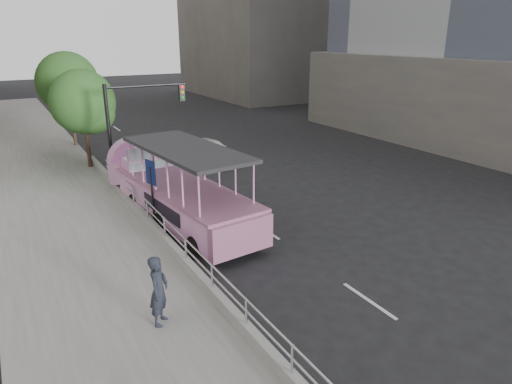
{
  "coord_description": "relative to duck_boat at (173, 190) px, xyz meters",
  "views": [
    {
      "loc": [
        -7.7,
        -10.44,
        7.43
      ],
      "look_at": [
        -0.16,
        2.67,
        2.2
      ],
      "focal_mm": 32.0,
      "sensor_mm": 36.0,
      "label": 1
    }
  ],
  "objects": [
    {
      "name": "street_tree_near",
      "position": [
        -1.6,
        8.97,
        2.57
      ],
      "size": [
        3.52,
        3.52,
        5.72
      ],
      "color": "#312116",
      "rests_on": "ground"
    },
    {
      "name": "traffic_signal",
      "position": [
        -0.0,
        5.54,
        2.25
      ],
      "size": [
        4.2,
        0.32,
        5.2
      ],
      "color": "black",
      "rests_on": "ground"
    },
    {
      "name": "pedestrian_near",
      "position": [
        -3.09,
        -7.36,
        0.01
      ],
      "size": [
        0.79,
        0.83,
        1.91
      ],
      "primitive_type": "imported",
      "rotation": [
        0.0,
        0.0,
        0.9
      ],
      "color": "#212531",
      "rests_on": "sidewalk"
    },
    {
      "name": "ground",
      "position": [
        1.7,
        -6.96,
        -1.25
      ],
      "size": [
        160.0,
        160.0,
        0.0
      ],
      "primitive_type": "plane",
      "color": "black"
    },
    {
      "name": "parking_sign",
      "position": [
        -1.2,
        -1.04,
        0.59
      ],
      "size": [
        0.19,
        0.65,
        2.96
      ],
      "color": "black",
      "rests_on": "ground"
    },
    {
      "name": "car",
      "position": [
        4.98,
        7.35,
        -0.5
      ],
      "size": [
        3.03,
        4.71,
        1.49
      ],
      "primitive_type": "imported",
      "rotation": [
        0.0,
        0.0,
        0.31
      ],
      "color": "silver",
      "rests_on": "ground"
    },
    {
      "name": "street_tree_far",
      "position": [
        -1.4,
        14.97,
        3.06
      ],
      "size": [
        3.97,
        3.97,
        6.45
      ],
      "color": "#312116",
      "rests_on": "ground"
    },
    {
      "name": "guardrail",
      "position": [
        -1.42,
        -4.96,
        -0.1
      ],
      "size": [
        0.07,
        22.0,
        0.71
      ],
      "color": "silver",
      "rests_on": "kerb_wall"
    },
    {
      "name": "kerb_wall",
      "position": [
        -1.42,
        -4.96,
        -0.77
      ],
      "size": [
        0.24,
        30.0,
        0.36
      ],
      "primitive_type": "cube",
      "color": "#9B9B96",
      "rests_on": "sidewalk"
    },
    {
      "name": "duck_boat",
      "position": [
        0.0,
        0.0,
        0.0
      ],
      "size": [
        3.48,
        10.31,
        3.36
      ],
      "color": "black",
      "rests_on": "ground"
    },
    {
      "name": "sidewalk",
      "position": [
        -4.05,
        3.04,
        -1.1
      ],
      "size": [
        5.5,
        80.0,
        0.3
      ],
      "primitive_type": "cube",
      "color": "#9B9A96",
      "rests_on": "ground"
    }
  ]
}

